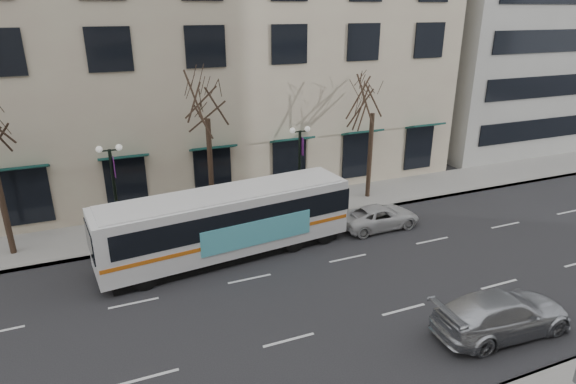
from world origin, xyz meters
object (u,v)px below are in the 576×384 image
lamp_post_right (300,166)px  city_bus (228,221)px  tree_far_mid (206,100)px  silver_car (502,313)px  white_pickup (379,217)px  lamp_post_left (115,189)px  tree_far_right (374,97)px

lamp_post_right → city_bus: lamp_post_right is taller
tree_far_mid → lamp_post_right: size_ratio=1.64×
silver_car → white_pickup: size_ratio=1.22×
lamp_post_right → lamp_post_left: bearing=180.0°
city_bus → silver_car: 12.37m
tree_far_right → lamp_post_left: (-14.99, -0.60, -3.48)m
lamp_post_left → tree_far_right: bearing=2.3°
city_bus → white_pickup: bearing=-6.3°
lamp_post_right → white_pickup: bearing=-45.7°
tree_far_mid → white_pickup: 11.17m
tree_far_mid → silver_car: 16.71m
lamp_post_left → silver_car: size_ratio=0.96×
tree_far_right → lamp_post_right: bearing=-173.1°
white_pickup → lamp_post_left: bearing=75.3°
tree_far_mid → tree_far_right: (10.00, -0.00, -0.48)m
white_pickup → silver_car: bearing=174.8°
lamp_post_right → tree_far_right: bearing=6.9°
silver_car → white_pickup: (0.82, 9.61, -0.17)m
lamp_post_left → lamp_post_right: (10.00, 0.00, 0.00)m
tree_far_mid → tree_far_right: bearing=-0.0°
tree_far_right → tree_far_mid: bearing=180.0°
lamp_post_left → lamp_post_right: 10.00m
silver_car → city_bus: bearing=41.4°
lamp_post_right → silver_car: bearing=-79.1°
city_bus → silver_car: size_ratio=2.29×
silver_car → white_pickup: bearing=-2.1°
city_bus → lamp_post_left: bearing=138.6°
tree_far_right → lamp_post_right: 6.11m
tree_far_right → white_pickup: 7.24m
lamp_post_left → white_pickup: size_ratio=1.17×
lamp_post_left → lamp_post_right: same height
lamp_post_right → silver_car: size_ratio=0.96×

